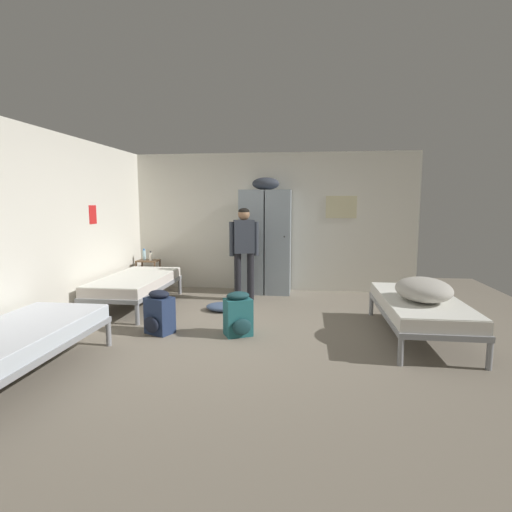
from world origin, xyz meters
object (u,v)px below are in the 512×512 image
Objects in this scene: backpack_teal at (238,315)px; clothes_pile_denim at (223,307)px; locker_bank at (266,240)px; bed_left_front at (16,339)px; water_bottle at (144,255)px; bedding_heap at (424,289)px; bed_right at (420,307)px; lotion_bottle at (151,256)px; person_traveler at (244,245)px; bed_left_rear at (135,283)px; shelf_unit at (148,272)px; backpack_navy at (159,313)px.

backpack_teal is 1.05× the size of clothes_pile_denim.
locker_bank is 1.09× the size of bed_left_front.
bed_left_front is at bearing -85.04° from water_bottle.
locker_bank is 2.60× the size of bedding_heap.
bed_right is at bearing 22.43° from bed_left_front.
lotion_bottle reaches higher than clothes_pile_denim.
lotion_bottle is 2.07m from clothes_pile_denim.
bedding_heap is 4.50× the size of lotion_bottle.
person_traveler is (1.63, 3.26, 0.55)m from bed_left_front.
locker_bank is at bearing 1.95° from water_bottle.
bed_right is (2.10, -2.22, -0.59)m from locker_bank.
bed_left_rear is 2.63m from bed_left_front.
locker_bank is 2.53m from backpack_teal.
shelf_unit is 0.37× the size of person_traveler.
shelf_unit is at bearing 150.26° from lotion_bottle.
backpack_teal is at bearing -178.29° from bedding_heap.
locker_bank is 3.76× the size of backpack_teal.
bed_left_front is (0.00, -2.63, 0.00)m from bed_left_rear.
backpack_teal is (0.21, -1.81, -0.67)m from person_traveler.
shelf_unit is at bearing 152.09° from bedding_heap.
locker_bank is at bearing 2.54° from shelf_unit.
backpack_navy reaches higher than bed_left_front.
locker_bank reaches higher than shelf_unit.
backpack_teal is 1.00m from backpack_navy.
water_bottle is 0.38× the size of backpack_teal.
water_bottle is at bearing 105.75° from bed_left_rear.
clothes_pile_denim is (1.42, -0.06, -0.32)m from bed_left_rear.
bed_left_rear is at bearing 164.53° from bedding_heap.
water_bottle reaches higher than bedding_heap.
person_traveler is 1.90m from lotion_bottle.
bedding_heap is 1.45× the size of backpack_teal.
water_bottle reaches higher than backpack_navy.
backpack_teal reaches higher than clothes_pile_denim.
lotion_bottle is 2.57m from backpack_navy.
water_bottle is (-1.96, 0.54, -0.26)m from person_traveler.
backpack_navy reaches higher than clothes_pile_denim.
shelf_unit is (-2.18, -0.10, -0.62)m from locker_bank.
water_bottle is 2.22m from clothes_pile_denim.
bed_right is at bearing 85.77° from bedding_heap.
bedding_heap is at bearing 20.71° from bed_left_front.
bed_left_front is 2.95m from clothes_pile_denim.
bed_left_rear is 4.18m from bedding_heap.
bed_left_rear is at bearing -74.25° from water_bottle.
lotion_bottle reaches higher than bed_right.
backpack_teal is at bearing -48.11° from shelf_unit.
bedding_heap is at bearing -27.68° from water_bottle.
lotion_bottle is 0.34× the size of clothes_pile_denim.
bedding_heap is at bearing -94.23° from bed_right.
bed_left_rear is at bearing 166.49° from bed_right.
bedding_heap is at bearing -21.92° from clothes_pile_denim.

